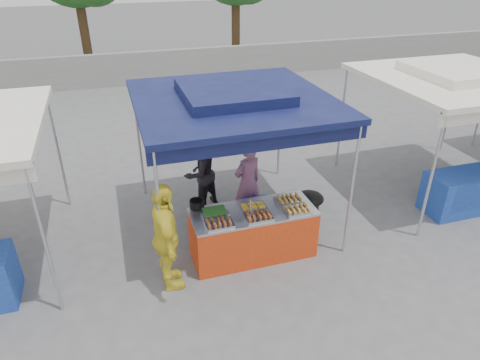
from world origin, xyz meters
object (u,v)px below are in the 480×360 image
object	(u,v)px
helper_man	(200,173)
customer_person	(166,238)
vendor_table	(253,233)
wok_burner	(309,209)
cooking_pot	(197,204)
vendor_woman	(248,183)

from	to	relation	value
helper_man	customer_person	world-z (taller)	customer_person
vendor_table	wok_burner	world-z (taller)	vendor_table
cooking_pot	customer_person	distance (m)	0.94
wok_burner	helper_man	world-z (taller)	helper_man
wok_burner	vendor_woman	xyz separation A→B (m)	(-0.91, 0.72, 0.31)
vendor_woman	customer_person	size ratio (longest dim) A/B	0.91
wok_burner	customer_person	bearing A→B (deg)	-146.31
vendor_woman	customer_person	world-z (taller)	customer_person
cooking_pot	wok_burner	bearing A→B (deg)	-1.92
vendor_table	customer_person	size ratio (longest dim) A/B	1.15
wok_burner	cooking_pot	bearing A→B (deg)	-162.18
vendor_table	customer_person	xyz separation A→B (m)	(-1.44, -0.35, 0.44)
vendor_woman	helper_man	xyz separation A→B (m)	(-0.73, 0.70, -0.03)
wok_burner	helper_man	xyz separation A→B (m)	(-1.64, 1.42, 0.28)
wok_burner	vendor_woman	size ratio (longest dim) A/B	0.52
vendor_table	vendor_woman	distance (m)	1.11
vendor_woman	helper_man	distance (m)	1.01
vendor_table	helper_man	world-z (taller)	helper_man
customer_person	wok_burner	bearing A→B (deg)	-78.09
wok_burner	helper_man	distance (m)	2.18
helper_man	customer_person	bearing A→B (deg)	32.40
helper_man	cooking_pot	bearing A→B (deg)	42.83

